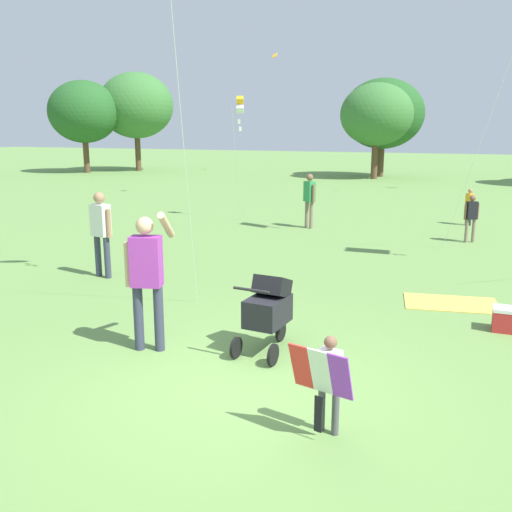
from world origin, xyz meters
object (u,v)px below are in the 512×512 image
person_adult_flyer (147,271)px  kite_orange_delta (240,106)px  person_couple_left (469,204)px  stroller (268,307)px  person_sitting_far (471,215)px  person_kid_running (309,196)px  person_red_shirt (101,228)px  cooler_box (509,320)px  picnic_blanket (451,303)px  child_with_butterfly_kite (328,376)px

person_adult_flyer → kite_orange_delta: (-2.94, 10.33, 2.41)m
person_couple_left → person_adult_flyer: bearing=-107.8°
stroller → kite_orange_delta: kite_orange_delta is taller
person_sitting_far → person_couple_left: person_sitting_far is taller
person_sitting_far → person_kid_running: bearing=172.2°
person_red_shirt → person_kid_running: 7.17m
person_adult_flyer → person_sitting_far: (3.87, 9.11, -0.36)m
person_sitting_far → cooler_box: (0.61, -6.67, -0.54)m
person_adult_flyer → stroller: bearing=19.1°
person_sitting_far → picnic_blanket: size_ratio=0.80×
person_couple_left → cooler_box: bearing=-85.8°
child_with_butterfly_kite → kite_orange_delta: size_ratio=0.26×
kite_orange_delta → picnic_blanket: kite_orange_delta is taller
person_red_shirt → person_adult_flyer: bearing=-46.1°
person_kid_running → kite_orange_delta: bearing=165.6°
kite_orange_delta → person_red_shirt: size_ratio=2.27×
person_red_shirt → person_kid_running: (2.27, 6.80, -0.06)m
person_red_shirt → picnic_blanket: bearing=5.3°
stroller → picnic_blanket: stroller is taller
person_adult_flyer → person_couple_left: size_ratio=1.70×
picnic_blanket → stroller: bearing=-126.0°
person_red_shirt → person_couple_left: person_red_shirt is taller
person_sitting_far → kite_orange_delta: bearing=169.8°
person_kid_running → picnic_blanket: 7.54m
stroller → person_sitting_far: bearing=74.5°
stroller → person_adult_flyer: bearing=-160.9°
child_with_butterfly_kite → cooler_box: bearing=64.2°
person_sitting_far → person_kid_running: person_kid_running is taller
person_adult_flyer → person_couple_left: person_adult_flyer is taller
person_couple_left → cooler_box: 9.44m
person_adult_flyer → kite_orange_delta: size_ratio=0.49×
kite_orange_delta → person_red_shirt: (0.14, -7.42, -2.50)m
child_with_butterfly_kite → kite_orange_delta: 13.20m
child_with_butterfly_kite → person_adult_flyer: size_ratio=0.53×
person_adult_flyer → picnic_blanket: 5.19m
kite_orange_delta → picnic_blanket: (6.60, -6.82, -3.48)m
kite_orange_delta → child_with_butterfly_kite: bearing=-64.0°
person_couple_left → cooler_box: size_ratio=2.45×
picnic_blanket → cooler_box: 1.36m
person_red_shirt → person_sitting_far: bearing=42.9°
kite_orange_delta → picnic_blanket: bearing=-45.9°
child_with_butterfly_kite → picnic_blanket: size_ratio=0.65×
child_with_butterfly_kite → person_red_shirt: (-5.51, 4.15, 0.39)m
picnic_blanket → cooler_box: cooler_box is taller
person_sitting_far → picnic_blanket: bearing=-92.1°
kite_orange_delta → person_sitting_far: 7.45m
kite_orange_delta → cooler_box: kite_orange_delta is taller
kite_orange_delta → cooler_box: 11.33m
person_couple_left → person_sitting_far: bearing=-88.5°
person_adult_flyer → cooler_box: person_adult_flyer is taller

